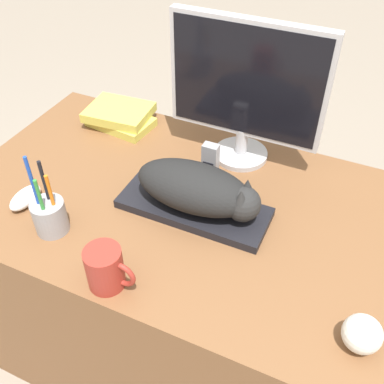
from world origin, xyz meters
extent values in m
cube|color=brown|center=(0.00, 0.37, 0.37)|extent=(1.32, 0.75, 0.73)
cube|color=black|center=(0.02, 0.35, 0.75)|extent=(0.40, 0.15, 0.02)
ellipsoid|color=black|center=(0.02, 0.35, 0.82)|extent=(0.31, 0.15, 0.12)
sphere|color=#262626|center=(0.15, 0.35, 0.81)|extent=(0.09, 0.09, 0.09)
cone|color=#262626|center=(0.15, 0.33, 0.86)|extent=(0.03, 0.03, 0.04)
cone|color=#262626|center=(0.15, 0.37, 0.86)|extent=(0.03, 0.03, 0.04)
cylinder|color=#B7B7BC|center=(0.04, 0.63, 0.74)|extent=(0.16, 0.16, 0.02)
cylinder|color=#B7B7BC|center=(0.04, 0.63, 0.79)|extent=(0.04, 0.04, 0.08)
cube|color=#B7B7BC|center=(0.04, 0.63, 0.99)|extent=(0.44, 0.03, 0.34)
cube|color=black|center=(0.04, 0.63, 0.99)|extent=(0.42, 0.01, 0.31)
ellipsoid|color=silver|center=(-0.41, 0.19, 0.75)|extent=(0.06, 0.11, 0.04)
cylinder|color=#9E2D23|center=(-0.07, 0.06, 0.79)|extent=(0.08, 0.08, 0.11)
torus|color=#9E2D23|center=(-0.02, 0.06, 0.79)|extent=(0.07, 0.01, 0.07)
cylinder|color=#939399|center=(-0.28, 0.14, 0.78)|extent=(0.08, 0.08, 0.09)
cylinder|color=orange|center=(-0.26, 0.15, 0.84)|extent=(0.01, 0.01, 0.14)
cylinder|color=black|center=(-0.29, 0.16, 0.85)|extent=(0.01, 0.01, 0.17)
cylinder|color=#1E47B2|center=(-0.30, 0.14, 0.87)|extent=(0.01, 0.01, 0.19)
cylinder|color=#338C38|center=(-0.28, 0.12, 0.84)|extent=(0.01, 0.01, 0.14)
sphere|color=silver|center=(0.48, 0.14, 0.77)|extent=(0.08, 0.08, 0.08)
cube|color=#99999E|center=(0.00, 0.50, 0.79)|extent=(0.04, 0.03, 0.11)
cube|color=black|center=(0.00, 0.48, 0.77)|extent=(0.03, 0.00, 0.05)
cube|color=#CCC14C|center=(-0.38, 0.63, 0.75)|extent=(0.22, 0.15, 0.03)
cube|color=#CCC14C|center=(-0.39, 0.64, 0.78)|extent=(0.22, 0.18, 0.03)
camera|label=1|loc=(0.37, -0.43, 1.56)|focal=42.00mm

